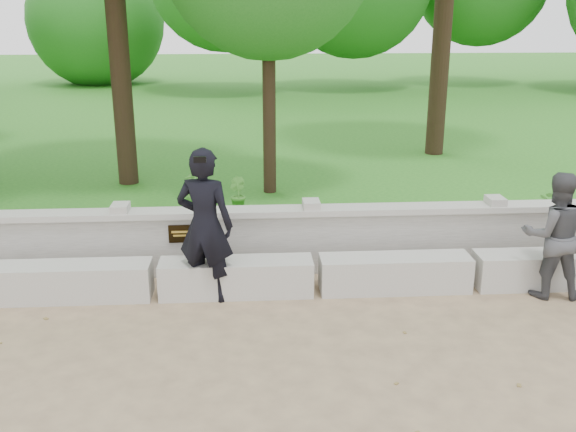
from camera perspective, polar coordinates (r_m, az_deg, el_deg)
name	(u,v)px	position (r m, az deg, el deg)	size (l,w,h in m)	color
ground	(131,379)	(6.56, -13.78, -13.89)	(80.00, 80.00, 0.00)	tan
lawn	(208,124)	(19.81, -7.13, 8.10)	(40.00, 22.00, 0.25)	#23651B
concrete_bench	(155,279)	(8.13, -11.70, -5.54)	(11.90, 0.45, 0.45)	beige
parapet_wall	(161,242)	(8.69, -11.20, -2.27)	(12.50, 0.35, 0.90)	beige
man_main	(205,225)	(7.71, -7.39, -0.83)	(0.80, 0.73, 1.90)	black
visitor_left	(554,235)	(8.43, 22.54, -1.59)	(0.84, 0.70, 1.58)	#434448
shrub_b	(237,194)	(10.53, -4.55, 1.93)	(0.31, 0.25, 0.56)	#41822C
shrub_c	(556,214)	(10.32, 22.70, 0.19)	(0.48, 0.42, 0.54)	#41822C
shrub_d	(194,187)	(11.00, -8.38, 2.53)	(0.32, 0.29, 0.58)	#41822C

